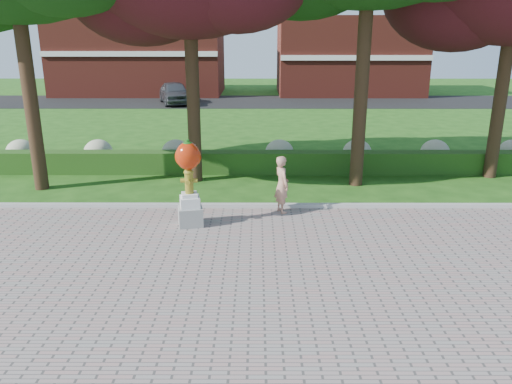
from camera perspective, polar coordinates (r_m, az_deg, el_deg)
ground at (r=11.85m, az=-0.57°, el=-6.70°), size 100.00×100.00×0.00m
walkway at (r=8.35m, az=-0.93°, el=-17.84°), size 40.00×14.00×0.04m
curb at (r=14.62m, az=-0.43°, el=-1.62°), size 40.00×0.18×0.15m
lawn_hedge at (r=18.36m, az=-0.31°, el=3.41°), size 24.00×0.70×0.80m
hydrangea_row at (r=19.30m, az=1.42°, el=4.56°), size 20.10×1.10×0.99m
street at (r=39.12m, az=-0.06°, el=10.30°), size 50.00×8.00×0.02m
building_left at (r=45.97m, az=-13.06°, el=15.30°), size 14.00×8.00×7.00m
building_right at (r=45.53m, az=10.45°, el=15.06°), size 12.00×8.00×6.40m
hydrant_sculpture at (r=13.03m, az=-7.67°, el=1.28°), size 0.74×0.74×2.30m
woman at (r=14.01m, az=2.97°, el=0.87°), size 0.59×0.70×1.64m
parked_car at (r=38.11m, az=-9.28°, el=11.14°), size 3.25×5.15×1.63m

